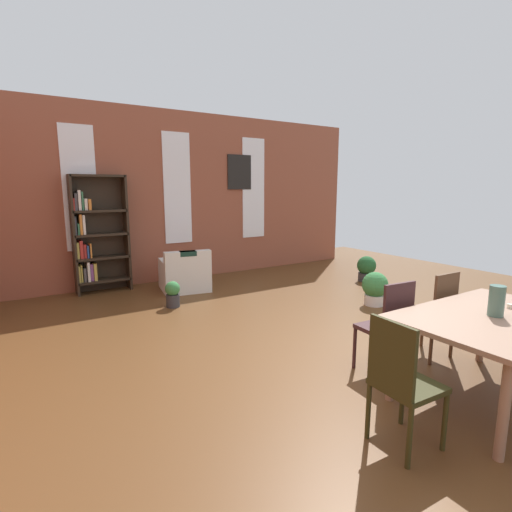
{
  "coord_description": "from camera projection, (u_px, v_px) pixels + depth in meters",
  "views": [
    {
      "loc": [
        -2.81,
        -2.73,
        1.81
      ],
      "look_at": [
        -0.07,
        1.6,
        0.91
      ],
      "focal_mm": 27.25,
      "sensor_mm": 36.0,
      "label": 1
    }
  ],
  "objects": [
    {
      "name": "ground_plane",
      "position": [
        343.0,
        363.0,
        4.07
      ],
      "size": [
        11.91,
        11.91,
        0.0
      ],
      "primitive_type": "plane",
      "color": "brown"
    },
    {
      "name": "back_wall_brick",
      "position": [
        176.0,
        197.0,
        7.64
      ],
      "size": [
        8.5,
        0.12,
        3.27
      ],
      "primitive_type": "cube",
      "color": "#954E38",
      "rests_on": "ground"
    },
    {
      "name": "window_pane_0",
      "position": [
        80.0,
        189.0,
        6.63
      ],
      "size": [
        0.55,
        0.02,
        2.13
      ],
      "primitive_type": "cube",
      "color": "white"
    },
    {
      "name": "window_pane_1",
      "position": [
        177.0,
        189.0,
        7.56
      ],
      "size": [
        0.55,
        0.02,
        2.13
      ],
      "primitive_type": "cube",
      "color": "white"
    },
    {
      "name": "window_pane_2",
      "position": [
        253.0,
        189.0,
        8.48
      ],
      "size": [
        0.55,
        0.02,
        2.13
      ],
      "primitive_type": "cube",
      "color": "white"
    },
    {
      "name": "dining_table",
      "position": [
        495.0,
        325.0,
        3.26
      ],
      "size": [
        1.64,
        1.1,
        0.76
      ],
      "color": "#94715B",
      "rests_on": "ground"
    },
    {
      "name": "vase_on_table",
      "position": [
        497.0,
        301.0,
        3.22
      ],
      "size": [
        0.12,
        0.12,
        0.26
      ],
      "primitive_type": "cylinder",
      "color": "#4C7266",
      "rests_on": "dining_table"
    },
    {
      "name": "tealight_candle_0",
      "position": [
        510.0,
        306.0,
        3.45
      ],
      "size": [
        0.04,
        0.04,
        0.04
      ],
      "primitive_type": "cylinder",
      "color": "silver",
      "rests_on": "dining_table"
    },
    {
      "name": "dining_chair_far_right",
      "position": [
        435.0,
        312.0,
        4.13
      ],
      "size": [
        0.41,
        0.41,
        0.95
      ],
      "color": "#523825",
      "rests_on": "ground"
    },
    {
      "name": "dining_chair_far_left",
      "position": [
        388.0,
        325.0,
        3.74
      ],
      "size": [
        0.43,
        0.43,
        0.95
      ],
      "color": "#3A2124",
      "rests_on": "ground"
    },
    {
      "name": "dining_chair_head_left",
      "position": [
        401.0,
        380.0,
        2.66
      ],
      "size": [
        0.42,
        0.42,
        0.95
      ],
      "color": "#2F2E13",
      "rests_on": "ground"
    },
    {
      "name": "bookshelf_tall",
      "position": [
        96.0,
        235.0,
        6.71
      ],
      "size": [
        0.91,
        0.31,
        2.04
      ],
      "color": "#2D2319",
      "rests_on": "ground"
    },
    {
      "name": "armchair_white",
      "position": [
        185.0,
        275.0,
        6.95
      ],
      "size": [
        0.92,
        0.92,
        0.75
      ],
      "color": "silver",
      "rests_on": "ground"
    },
    {
      "name": "potted_plant_by_shelf",
      "position": [
        375.0,
        288.0,
        6.06
      ],
      "size": [
        0.4,
        0.4,
        0.52
      ],
      "color": "silver",
      "rests_on": "ground"
    },
    {
      "name": "potted_plant_corner",
      "position": [
        173.0,
        294.0,
        5.97
      ],
      "size": [
        0.23,
        0.23,
        0.4
      ],
      "color": "#333338",
      "rests_on": "ground"
    },
    {
      "name": "potted_plant_window",
      "position": [
        366.0,
        268.0,
        7.65
      ],
      "size": [
        0.37,
        0.37,
        0.49
      ],
      "color": "#333338",
      "rests_on": "ground"
    },
    {
      "name": "framed_picture",
      "position": [
        239.0,
        172.0,
        8.23
      ],
      "size": [
        0.56,
        0.03,
        0.72
      ],
      "primitive_type": "cube",
      "color": "black"
    }
  ]
}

